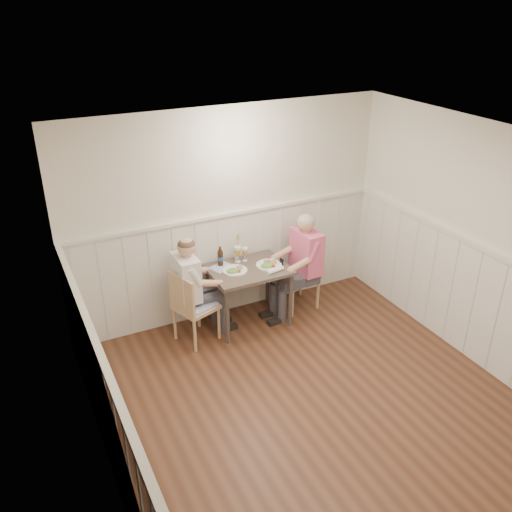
# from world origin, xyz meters

# --- Properties ---
(ground_plane) EXTENTS (4.50, 4.50, 0.00)m
(ground_plane) POSITION_xyz_m (0.00, 0.00, 0.00)
(ground_plane) COLOR #492919
(room_shell) EXTENTS (4.04, 4.54, 2.60)m
(room_shell) POSITION_xyz_m (0.00, 0.00, 1.52)
(room_shell) COLOR silver
(room_shell) RESTS_ON ground
(wainscot) EXTENTS (4.00, 4.49, 1.34)m
(wainscot) POSITION_xyz_m (0.00, 0.69, 0.69)
(wainscot) COLOR silver
(wainscot) RESTS_ON ground
(dining_table) EXTENTS (0.93, 0.70, 0.75)m
(dining_table) POSITION_xyz_m (0.07, 1.84, 0.65)
(dining_table) COLOR #483E36
(dining_table) RESTS_ON ground
(chair_right) EXTENTS (0.49, 0.49, 0.97)m
(chair_right) POSITION_xyz_m (0.86, 1.92, 0.53)
(chair_right) COLOR tan
(chair_right) RESTS_ON ground
(chair_left) EXTENTS (0.54, 0.54, 0.90)m
(chair_left) POSITION_xyz_m (-0.68, 1.76, 0.49)
(chair_left) COLOR tan
(chair_left) RESTS_ON ground
(man_in_pink) EXTENTS (0.64, 0.45, 1.35)m
(man_in_pink) POSITION_xyz_m (0.80, 1.78, 0.57)
(man_in_pink) COLOR #3F3F47
(man_in_pink) RESTS_ON ground
(diner_cream) EXTENTS (0.61, 0.42, 1.30)m
(diner_cream) POSITION_xyz_m (-0.66, 1.86, 0.55)
(diner_cream) COLOR #3F3F47
(diner_cream) RESTS_ON ground
(plate_man) EXTENTS (0.31, 0.31, 0.08)m
(plate_man) POSITION_xyz_m (0.31, 1.78, 0.78)
(plate_man) COLOR white
(plate_man) RESTS_ON dining_table
(plate_diner) EXTENTS (0.30, 0.30, 0.07)m
(plate_diner) POSITION_xyz_m (-0.12, 1.83, 0.77)
(plate_diner) COLOR white
(plate_diner) RESTS_ON dining_table
(beer_glass_a) EXTENTS (0.07, 0.07, 0.18)m
(beer_glass_a) POSITION_xyz_m (0.12, 2.03, 0.87)
(beer_glass_a) COLOR silver
(beer_glass_a) RESTS_ON dining_table
(beer_glass_b) EXTENTS (0.08, 0.08, 0.20)m
(beer_glass_b) POSITION_xyz_m (0.03, 2.05, 0.89)
(beer_glass_b) COLOR silver
(beer_glass_b) RESTS_ON dining_table
(beer_bottle) EXTENTS (0.07, 0.07, 0.25)m
(beer_bottle) POSITION_xyz_m (-0.20, 2.06, 0.86)
(beer_bottle) COLOR black
(beer_bottle) RESTS_ON dining_table
(rolled_napkin) EXTENTS (0.23, 0.09, 0.05)m
(rolled_napkin) POSITION_xyz_m (0.31, 1.61, 0.77)
(rolled_napkin) COLOR white
(rolled_napkin) RESTS_ON dining_table
(grass_vase) EXTENTS (0.04, 0.04, 0.39)m
(grass_vase) POSITION_xyz_m (0.03, 2.08, 0.92)
(grass_vase) COLOR silver
(grass_vase) RESTS_ON dining_table
(gingham_mat) EXTENTS (0.32, 0.29, 0.01)m
(gingham_mat) POSITION_xyz_m (-0.21, 2.00, 0.75)
(gingham_mat) COLOR #6671B9
(gingham_mat) RESTS_ON dining_table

